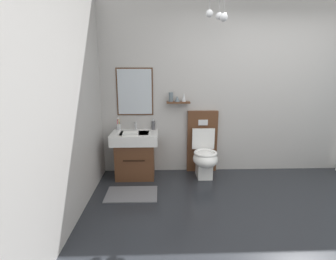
% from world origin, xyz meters
% --- Properties ---
extents(ground_plane, '(6.36, 4.85, 0.10)m').
position_xyz_m(ground_plane, '(0.00, 0.00, -0.05)').
color(ground_plane, '#23262B').
rests_on(ground_plane, ground).
extents(wall_back, '(5.16, 0.61, 2.78)m').
position_xyz_m(wall_back, '(-0.01, 1.76, 1.39)').
color(wall_back, '#B7B5B2').
rests_on(wall_back, ground).
extents(wall_left, '(0.12, 3.65, 2.78)m').
position_xyz_m(wall_left, '(-2.52, 0.00, 1.39)').
color(wall_left, '#B7B5B2').
rests_on(wall_left, ground).
extents(bath_mat, '(0.68, 0.44, 0.01)m').
position_xyz_m(bath_mat, '(-1.93, 0.88, 0.01)').
color(bath_mat, slate).
rests_on(bath_mat, ground).
extents(vanity_sink_left, '(0.69, 0.52, 0.70)m').
position_xyz_m(vanity_sink_left, '(-1.93, 1.48, 0.38)').
color(vanity_sink_left, '#56331E').
rests_on(vanity_sink_left, ground).
extents(tap_on_left_sink, '(0.03, 0.13, 0.11)m').
position_xyz_m(tap_on_left_sink, '(-1.93, 1.68, 0.77)').
color(tap_on_left_sink, silver).
rests_on(tap_on_left_sink, vanity_sink_left).
extents(toilet, '(0.48, 0.63, 1.00)m').
position_xyz_m(toilet, '(-0.87, 1.50, 0.38)').
color(toilet, '#56331E').
rests_on(toilet, ground).
extents(toothbrush_cup, '(0.07, 0.07, 0.21)m').
position_xyz_m(toothbrush_cup, '(-2.20, 1.66, 0.76)').
color(toothbrush_cup, silver).
rests_on(toothbrush_cup, vanity_sink_left).
extents(soap_dispenser, '(0.06, 0.06, 0.17)m').
position_xyz_m(soap_dispenser, '(-1.66, 1.67, 0.78)').
color(soap_dispenser, '#4C4C51').
rests_on(soap_dispenser, vanity_sink_left).
extents(folded_hand_towel, '(0.22, 0.16, 0.04)m').
position_xyz_m(folded_hand_towel, '(-1.97, 1.33, 0.73)').
color(folded_hand_towel, white).
rests_on(folded_hand_towel, vanity_sink_left).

